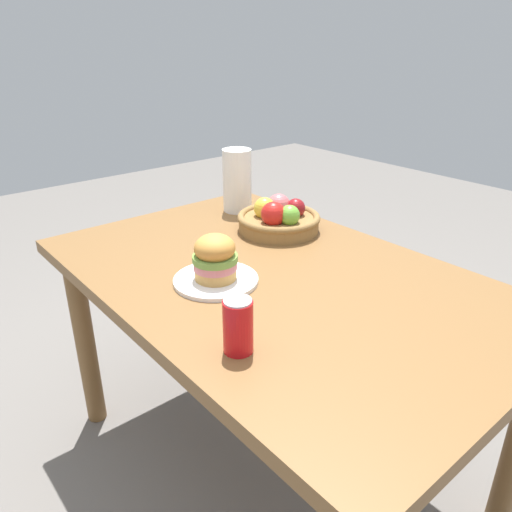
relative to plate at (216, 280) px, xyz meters
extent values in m
plane|color=slate|center=(0.06, 0.16, -0.76)|extent=(8.00, 8.00, 0.00)
cube|color=brown|center=(0.06, 0.16, -0.03)|extent=(1.40, 0.90, 0.04)
cylinder|color=brown|center=(-0.56, -0.21, -0.40)|extent=(0.07, 0.07, 0.71)
cylinder|color=brown|center=(-0.56, 0.53, -0.40)|extent=(0.07, 0.07, 0.71)
cylinder|color=white|center=(0.00, 0.00, 0.00)|extent=(0.24, 0.24, 0.01)
cylinder|color=tan|center=(0.00, 0.00, 0.02)|extent=(0.12, 0.12, 0.03)
cylinder|color=#C67075|center=(0.00, 0.00, 0.05)|extent=(0.12, 0.12, 0.02)
cylinder|color=olive|center=(0.00, 0.00, 0.07)|extent=(0.13, 0.13, 0.02)
ellipsoid|color=gold|center=(0.00, 0.00, 0.10)|extent=(0.11, 0.11, 0.08)
cylinder|color=red|center=(0.30, -0.15, 0.05)|extent=(0.07, 0.07, 0.12)
cylinder|color=silver|center=(0.30, -0.15, 0.12)|extent=(0.06, 0.06, 0.00)
cylinder|color=olive|center=(-0.18, 0.40, 0.02)|extent=(0.28, 0.28, 0.05)
torus|color=olive|center=(-0.18, 0.40, 0.04)|extent=(0.29, 0.29, 0.02)
sphere|color=#6BAD38|center=(-0.12, 0.39, 0.07)|extent=(0.07, 0.07, 0.07)
sphere|color=maroon|center=(-0.16, 0.46, 0.07)|extent=(0.07, 0.07, 0.07)
sphere|color=#D16066|center=(-0.21, 0.43, 0.07)|extent=(0.08, 0.08, 0.08)
sphere|color=gold|center=(-0.22, 0.37, 0.07)|extent=(0.08, 0.08, 0.08)
sphere|color=red|center=(-0.15, 0.35, 0.07)|extent=(0.08, 0.08, 0.08)
cylinder|color=white|center=(-0.45, 0.43, 0.11)|extent=(0.11, 0.11, 0.24)
camera|label=1|loc=(1.00, -0.70, 0.62)|focal=34.36mm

